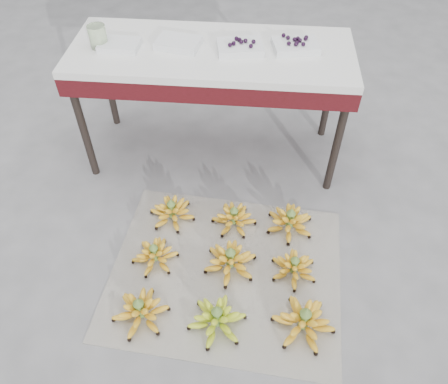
# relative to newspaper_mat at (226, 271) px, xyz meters

# --- Properties ---
(ground) EXTENTS (60.00, 60.00, 0.00)m
(ground) POSITION_rel_newspaper_mat_xyz_m (-0.08, -0.05, -0.00)
(ground) COLOR slate
(ground) RESTS_ON ground
(newspaper_mat) EXTENTS (1.33, 1.14, 0.01)m
(newspaper_mat) POSITION_rel_newspaper_mat_xyz_m (0.00, 0.00, 0.00)
(newspaper_mat) COLOR white
(newspaper_mat) RESTS_ON ground
(bunch_front_left) EXTENTS (0.29, 0.29, 0.17)m
(bunch_front_left) POSITION_rel_newspaper_mat_xyz_m (-0.40, -0.31, 0.06)
(bunch_front_left) COLOR yellow
(bunch_front_left) RESTS_ON newspaper_mat
(bunch_front_center) EXTENTS (0.30, 0.30, 0.18)m
(bunch_front_center) POSITION_rel_newspaper_mat_xyz_m (-0.02, -0.32, 0.06)
(bunch_front_center) COLOR #87B624
(bunch_front_center) RESTS_ON newspaper_mat
(bunch_front_right) EXTENTS (0.37, 0.37, 0.19)m
(bunch_front_right) POSITION_rel_newspaper_mat_xyz_m (0.41, -0.30, 0.07)
(bunch_front_right) COLOR yellow
(bunch_front_right) RESTS_ON newspaper_mat
(bunch_mid_left) EXTENTS (0.26, 0.26, 0.16)m
(bunch_mid_left) POSITION_rel_newspaper_mat_xyz_m (-0.40, 0.04, 0.06)
(bunch_mid_left) COLOR yellow
(bunch_mid_left) RESTS_ON newspaper_mat
(bunch_mid_center) EXTENTS (0.38, 0.38, 0.18)m
(bunch_mid_center) POSITION_rel_newspaper_mat_xyz_m (0.02, 0.03, 0.06)
(bunch_mid_center) COLOR yellow
(bunch_mid_center) RESTS_ON newspaper_mat
(bunch_mid_right) EXTENTS (0.32, 0.32, 0.16)m
(bunch_mid_right) POSITION_rel_newspaper_mat_xyz_m (0.37, 0.02, 0.06)
(bunch_mid_right) COLOR yellow
(bunch_mid_right) RESTS_ON newspaper_mat
(bunch_back_left) EXTENTS (0.31, 0.31, 0.17)m
(bunch_back_left) POSITION_rel_newspaper_mat_xyz_m (-0.36, 0.35, 0.06)
(bunch_back_left) COLOR yellow
(bunch_back_left) RESTS_ON newspaper_mat
(bunch_back_center) EXTENTS (0.33, 0.33, 0.16)m
(bunch_back_center) POSITION_rel_newspaper_mat_xyz_m (0.02, 0.34, 0.06)
(bunch_back_center) COLOR yellow
(bunch_back_center) RESTS_ON newspaper_mat
(bunch_back_right) EXTENTS (0.36, 0.36, 0.17)m
(bunch_back_right) POSITION_rel_newspaper_mat_xyz_m (0.35, 0.34, 0.06)
(bunch_back_right) COLOR yellow
(bunch_back_right) RESTS_ON newspaper_mat
(vendor_table) EXTENTS (1.66, 0.66, 0.80)m
(vendor_table) POSITION_rel_newspaper_mat_xyz_m (-0.17, 0.99, 0.70)
(vendor_table) COLOR black
(vendor_table) RESTS_ON ground
(tray_far_left) EXTENTS (0.23, 0.17, 0.04)m
(tray_far_left) POSITION_rel_newspaper_mat_xyz_m (-0.70, 0.95, 0.81)
(tray_far_left) COLOR silver
(tray_far_left) RESTS_ON vendor_table
(tray_left) EXTENTS (0.28, 0.22, 0.04)m
(tray_left) POSITION_rel_newspaper_mat_xyz_m (-0.36, 1.00, 0.81)
(tray_left) COLOR silver
(tray_left) RESTS_ON vendor_table
(tray_right) EXTENTS (0.29, 0.23, 0.07)m
(tray_right) POSITION_rel_newspaper_mat_xyz_m (-0.01, 0.98, 0.82)
(tray_right) COLOR silver
(tray_right) RESTS_ON vendor_table
(tray_far_right) EXTENTS (0.29, 0.23, 0.07)m
(tray_far_right) POSITION_rel_newspaper_mat_xyz_m (0.31, 1.03, 0.82)
(tray_far_right) COLOR silver
(tray_far_right) RESTS_ON vendor_table
(glass_jar) EXTENTS (0.12, 0.12, 0.13)m
(glass_jar) POSITION_rel_newspaper_mat_xyz_m (-0.82, 0.95, 0.86)
(glass_jar) COLOR #D8F4C2
(glass_jar) RESTS_ON vendor_table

